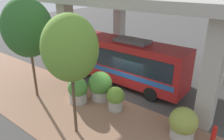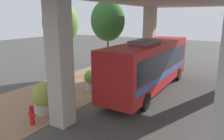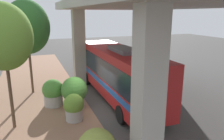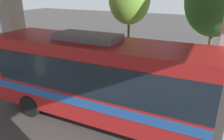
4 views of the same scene
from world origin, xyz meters
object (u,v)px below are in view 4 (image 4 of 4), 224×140
Objects in this scene: bus at (111,78)px; street_tree_near at (217,0)px; fire_hydrant at (25,64)px; planter_front at (46,60)px; planter_extra at (103,71)px; planter_back at (126,73)px; planter_middle at (148,71)px.

street_tree_near reaches higher than bus.
street_tree_near reaches higher than fire_hydrant.
street_tree_near is at bearing 101.90° from planter_front.
street_tree_near is (-5.43, 3.21, 2.79)m from bus.
planter_front is at bearing -78.10° from street_tree_near.
street_tree_near is at bearing 110.57° from planter_extra.
planter_back is (0.34, 5.85, 0.21)m from planter_front.
bus is 8.48m from fire_hydrant.
bus reaches higher than planter_front.
planter_extra is at bearing -147.34° from bus.
planter_back reaches higher than fire_hydrant.
bus reaches higher than fire_hydrant.
planter_middle is (-4.25, 0.28, -1.13)m from bus.
street_tree_near is (-2.02, 5.40, 4.00)m from planter_extra.
bus reaches higher than planter_extra.
bus reaches higher than planter_middle.
planter_front is at bearing -117.67° from bus.
bus is 3.26m from planter_back.
planter_back is (1.19, -0.90, 0.18)m from planter_middle.
bus is at bearing -30.58° from street_tree_near.
bus is 6.90m from street_tree_near.
planter_back reaches higher than planter_extra.
bus is 6.90× the size of planter_extra.
fire_hydrant is 0.15× the size of street_tree_near.
fire_hydrant is 0.60× the size of planter_front.
planter_back is 5.86m from street_tree_near.
street_tree_near reaches higher than planter_extra.
fire_hydrant is at bearing -88.41° from planter_back.
planter_back is 0.30× the size of street_tree_near.
planter_back is (-0.20, 7.23, 0.52)m from fire_hydrant.
planter_front is 5.86m from planter_back.
planter_middle is 1.14× the size of planter_extra.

